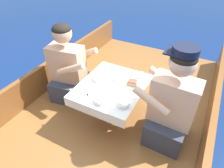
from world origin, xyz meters
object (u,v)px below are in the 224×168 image
(person_port, at_px, (68,70))
(sandwich, at_px, (132,83))
(person_starboard, at_px, (172,106))
(coffee_cup_port, at_px, (141,75))
(coffee_cup_center, at_px, (123,71))
(coffee_cup_starboard, at_px, (103,69))

(person_port, height_order, sandwich, person_port)
(person_port, bearing_deg, sandwich, -7.23)
(person_starboard, xyz_separation_m, coffee_cup_port, (-0.41, 0.30, 0.03))
(person_starboard, xyz_separation_m, sandwich, (-0.44, 0.13, 0.03))
(person_starboard, height_order, sandwich, person_starboard)
(coffee_cup_port, height_order, coffee_cup_center, coffee_cup_port)
(person_port, relative_size, person_starboard, 0.93)
(person_starboard, bearing_deg, coffee_cup_port, -33.98)
(person_port, bearing_deg, coffee_cup_center, 6.92)
(coffee_cup_starboard, xyz_separation_m, coffee_cup_center, (0.22, 0.08, -0.01))
(person_starboard, bearing_deg, coffee_cup_starboard, -11.97)
(coffee_cup_port, bearing_deg, coffee_cup_starboard, -167.76)
(person_port, relative_size, coffee_cup_port, 10.38)
(person_starboard, distance_m, coffee_cup_starboard, 0.87)
(person_starboard, relative_size, sandwich, 9.57)
(sandwich, distance_m, coffee_cup_center, 0.23)
(coffee_cup_starboard, bearing_deg, coffee_cup_center, 19.33)
(coffee_cup_starboard, relative_size, coffee_cup_center, 0.97)
(coffee_cup_port, bearing_deg, person_starboard, -35.62)
(person_port, bearing_deg, coffee_cup_starboard, 5.40)
(coffee_cup_starboard, height_order, coffee_cup_center, coffee_cup_starboard)
(person_starboard, height_order, coffee_cup_port, person_starboard)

